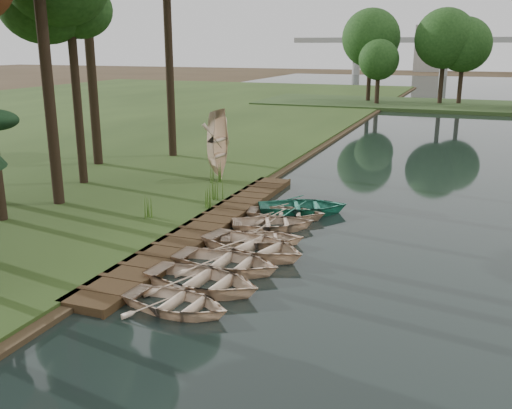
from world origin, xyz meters
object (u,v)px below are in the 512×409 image
(rowboat_1, at_px, (203,277))
(boardwalk, at_px, (209,225))
(rowboat_0, at_px, (177,300))
(rowboat_2, at_px, (226,259))
(stored_rowboat, at_px, (220,172))

(rowboat_1, bearing_deg, boardwalk, 29.14)
(rowboat_0, bearing_deg, boardwalk, 23.58)
(rowboat_2, bearing_deg, boardwalk, 34.75)
(rowboat_1, relative_size, stored_rowboat, 1.01)
(rowboat_0, xyz_separation_m, rowboat_1, (0.03, 1.52, 0.05))
(rowboat_1, height_order, stored_rowboat, stored_rowboat)
(rowboat_1, xyz_separation_m, stored_rowboat, (-4.96, 12.08, 0.25))
(boardwalk, xyz_separation_m, rowboat_2, (2.40, -3.77, 0.27))
(boardwalk, bearing_deg, rowboat_2, -57.51)
(stored_rowboat, bearing_deg, rowboat_2, -152.53)
(rowboat_0, xyz_separation_m, rowboat_2, (0.08, 3.12, 0.05))
(rowboat_2, bearing_deg, rowboat_0, -179.24)
(rowboat_1, distance_m, stored_rowboat, 13.06)
(boardwalk, height_order, stored_rowboat, stored_rowboat)
(rowboat_1, relative_size, rowboat_2, 1.02)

